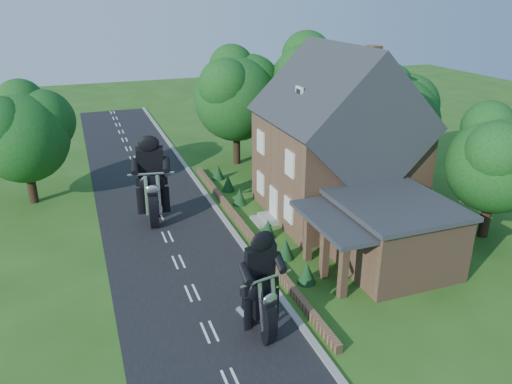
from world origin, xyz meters
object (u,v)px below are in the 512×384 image
object	(u,v)px
house	(337,145)
garden_wall	(245,229)
annex	(389,233)
motorcycle_lead	(260,321)
motorcycle_follow	(154,210)

from	to	relation	value
house	garden_wall	bearing A→B (deg)	-170.83
annex	motorcycle_lead	size ratio (longest dim) A/B	4.63
motorcycle_lead	motorcycle_follow	bearing A→B (deg)	-91.94
motorcycle_follow	garden_wall	bearing A→B (deg)	155.74
house	motorcycle_follow	bearing A→B (deg)	169.14
motorcycle_lead	motorcycle_follow	size ratio (longest dim) A/B	0.87
garden_wall	annex	size ratio (longest dim) A/B	3.12
garden_wall	annex	xyz separation A→B (m)	(5.57, -5.80, 1.57)
annex	motorcycle_follow	world-z (taller)	annex
house	annex	bearing A→B (deg)	-95.24
garden_wall	motorcycle_follow	xyz separation A→B (m)	(-4.62, 3.07, 0.61)
garden_wall	motorcycle_follow	world-z (taller)	motorcycle_follow
house	annex	world-z (taller)	house
house	motorcycle_lead	size ratio (longest dim) A/B	6.73
motorcycle_follow	house	bearing A→B (deg)	178.50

